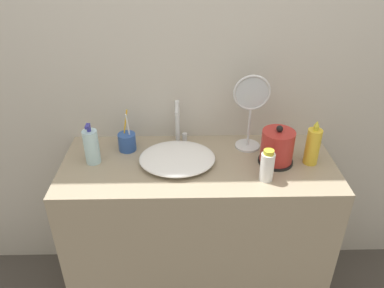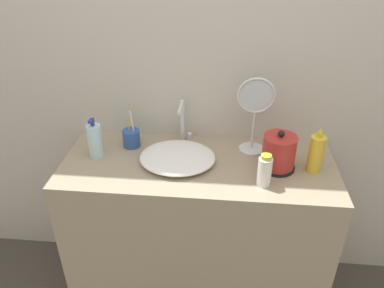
{
  "view_description": "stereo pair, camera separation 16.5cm",
  "coord_description": "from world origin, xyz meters",
  "px_view_note": "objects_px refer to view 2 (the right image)",
  "views": [
    {
      "loc": [
        -0.06,
        -1.17,
        1.78
      ],
      "look_at": [
        -0.03,
        0.25,
        0.94
      ],
      "focal_mm": 35.0,
      "sensor_mm": 36.0,
      "label": 1
    },
    {
      "loc": [
        0.11,
        -1.16,
        1.78
      ],
      "look_at": [
        -0.03,
        0.25,
        0.94
      ],
      "focal_mm": 35.0,
      "sensor_mm": 36.0,
      "label": 2
    }
  ],
  "objects_px": {
    "faucet": "(183,120)",
    "shampoo_bottle": "(316,153)",
    "toothbrush_cup": "(131,138)",
    "electric_kettle": "(279,154)",
    "lotion_bottle": "(95,141)",
    "vanity_mirror": "(255,111)",
    "mouthwash_bottle": "(265,171)"
  },
  "relations": [
    {
      "from": "toothbrush_cup",
      "to": "vanity_mirror",
      "type": "xyz_separation_m",
      "value": [
        0.58,
        0.02,
        0.16
      ]
    },
    {
      "from": "lotion_bottle",
      "to": "shampoo_bottle",
      "type": "xyz_separation_m",
      "value": [
        0.98,
        -0.03,
        0.01
      ]
    },
    {
      "from": "faucet",
      "to": "mouthwash_bottle",
      "type": "xyz_separation_m",
      "value": [
        0.37,
        -0.32,
        -0.05
      ]
    },
    {
      "from": "mouthwash_bottle",
      "to": "faucet",
      "type": "bearing_deg",
      "value": 139.33
    },
    {
      "from": "faucet",
      "to": "lotion_bottle",
      "type": "bearing_deg",
      "value": -156.08
    },
    {
      "from": "lotion_bottle",
      "to": "shampoo_bottle",
      "type": "bearing_deg",
      "value": -1.5
    },
    {
      "from": "faucet",
      "to": "toothbrush_cup",
      "type": "xyz_separation_m",
      "value": [
        -0.24,
        -0.07,
        -0.08
      ]
    },
    {
      "from": "shampoo_bottle",
      "to": "mouthwash_bottle",
      "type": "bearing_deg",
      "value": -151.26
    },
    {
      "from": "toothbrush_cup",
      "to": "lotion_bottle",
      "type": "height_order",
      "value": "toothbrush_cup"
    },
    {
      "from": "toothbrush_cup",
      "to": "electric_kettle",
      "type": "bearing_deg",
      "value": -10.32
    },
    {
      "from": "faucet",
      "to": "mouthwash_bottle",
      "type": "distance_m",
      "value": 0.49
    },
    {
      "from": "lotion_bottle",
      "to": "shampoo_bottle",
      "type": "height_order",
      "value": "shampoo_bottle"
    },
    {
      "from": "lotion_bottle",
      "to": "mouthwash_bottle",
      "type": "bearing_deg",
      "value": -11.12
    },
    {
      "from": "shampoo_bottle",
      "to": "faucet",
      "type": "bearing_deg",
      "value": 161.77
    },
    {
      "from": "shampoo_bottle",
      "to": "toothbrush_cup",
      "type": "bearing_deg",
      "value": 171.13
    },
    {
      "from": "lotion_bottle",
      "to": "mouthwash_bottle",
      "type": "relative_size",
      "value": 1.36
    },
    {
      "from": "electric_kettle",
      "to": "shampoo_bottle",
      "type": "xyz_separation_m",
      "value": [
        0.16,
        -0.01,
        0.01
      ]
    },
    {
      "from": "shampoo_bottle",
      "to": "lotion_bottle",
      "type": "bearing_deg",
      "value": 178.5
    },
    {
      "from": "faucet",
      "to": "toothbrush_cup",
      "type": "relative_size",
      "value": 1.07
    },
    {
      "from": "shampoo_bottle",
      "to": "vanity_mirror",
      "type": "height_order",
      "value": "vanity_mirror"
    },
    {
      "from": "toothbrush_cup",
      "to": "vanity_mirror",
      "type": "bearing_deg",
      "value": 1.52
    },
    {
      "from": "vanity_mirror",
      "to": "shampoo_bottle",
      "type": "bearing_deg",
      "value": -29.18
    },
    {
      "from": "lotion_bottle",
      "to": "vanity_mirror",
      "type": "relative_size",
      "value": 0.53
    },
    {
      "from": "electric_kettle",
      "to": "vanity_mirror",
      "type": "height_order",
      "value": "vanity_mirror"
    },
    {
      "from": "faucet",
      "to": "shampoo_bottle",
      "type": "height_order",
      "value": "faucet"
    },
    {
      "from": "shampoo_bottle",
      "to": "vanity_mirror",
      "type": "bearing_deg",
      "value": 150.82
    },
    {
      "from": "toothbrush_cup",
      "to": "lotion_bottle",
      "type": "distance_m",
      "value": 0.18
    },
    {
      "from": "mouthwash_bottle",
      "to": "shampoo_bottle",
      "type": "bearing_deg",
      "value": 28.74
    },
    {
      "from": "mouthwash_bottle",
      "to": "lotion_bottle",
      "type": "bearing_deg",
      "value": 168.88
    },
    {
      "from": "toothbrush_cup",
      "to": "shampoo_bottle",
      "type": "height_order",
      "value": "shampoo_bottle"
    },
    {
      "from": "electric_kettle",
      "to": "faucet",
      "type": "bearing_deg",
      "value": 156.69
    },
    {
      "from": "electric_kettle",
      "to": "lotion_bottle",
      "type": "distance_m",
      "value": 0.83
    }
  ]
}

